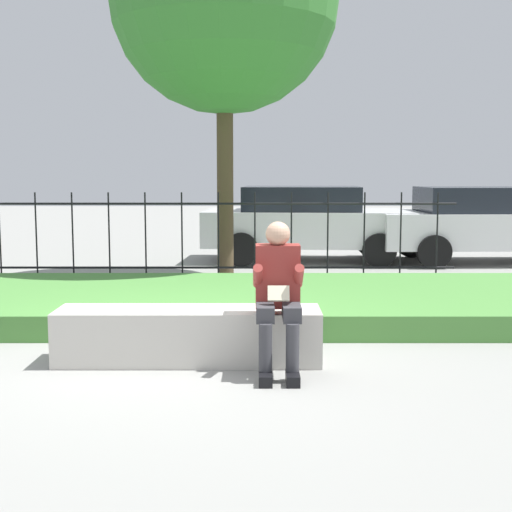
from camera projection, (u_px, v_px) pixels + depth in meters
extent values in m
plane|color=gray|center=(163.00, 362.00, 6.42)|extent=(60.00, 60.00, 0.00)
cube|color=beige|center=(188.00, 335.00, 6.39)|extent=(2.36, 0.56, 0.48)
cube|color=#9B978F|center=(188.00, 357.00, 6.42)|extent=(2.26, 0.52, 0.08)
cube|color=black|center=(264.00, 378.00, 5.74)|extent=(0.11, 0.26, 0.09)
cylinder|color=#38383D|center=(264.00, 347.00, 5.77)|extent=(0.11, 0.11, 0.39)
cube|color=#38383D|center=(264.00, 311.00, 5.95)|extent=(0.15, 0.42, 0.13)
cube|color=black|center=(292.00, 378.00, 5.74)|extent=(0.11, 0.26, 0.09)
cylinder|color=#38383D|center=(291.00, 347.00, 5.77)|extent=(0.11, 0.11, 0.39)
cube|color=#38383D|center=(290.00, 311.00, 5.95)|extent=(0.15, 0.42, 0.13)
cube|color=maroon|center=(277.00, 276.00, 6.13)|extent=(0.38, 0.24, 0.54)
sphere|color=tan|center=(277.00, 234.00, 6.06)|extent=(0.21, 0.21, 0.21)
cylinder|color=maroon|center=(257.00, 276.00, 5.97)|extent=(0.08, 0.29, 0.24)
cylinder|color=maroon|center=(298.00, 276.00, 5.97)|extent=(0.08, 0.29, 0.24)
cube|color=beige|center=(277.00, 293.00, 5.88)|extent=(0.18, 0.09, 0.13)
cube|color=#4C893D|center=(186.00, 302.00, 8.63)|extent=(9.60, 3.09, 0.27)
cylinder|color=black|center=(199.00, 268.00, 10.65)|extent=(7.60, 0.03, 0.03)
cylinder|color=black|center=(199.00, 204.00, 10.54)|extent=(7.60, 0.03, 0.03)
cylinder|color=black|center=(35.00, 240.00, 10.60)|extent=(0.02, 0.02, 1.40)
cylinder|color=black|center=(72.00, 240.00, 10.60)|extent=(0.02, 0.02, 1.40)
cylinder|color=black|center=(108.00, 240.00, 10.60)|extent=(0.02, 0.02, 1.40)
cylinder|color=black|center=(145.00, 240.00, 10.60)|extent=(0.02, 0.02, 1.40)
cylinder|color=black|center=(181.00, 240.00, 10.60)|extent=(0.02, 0.02, 1.40)
cylinder|color=black|center=(217.00, 240.00, 10.60)|extent=(0.02, 0.02, 1.40)
cylinder|color=black|center=(254.00, 240.00, 10.60)|extent=(0.02, 0.02, 1.40)
cylinder|color=black|center=(290.00, 240.00, 10.60)|extent=(0.02, 0.02, 1.40)
cylinder|color=black|center=(327.00, 240.00, 10.61)|extent=(0.02, 0.02, 1.40)
cylinder|color=black|center=(363.00, 240.00, 10.61)|extent=(0.02, 0.02, 1.40)
cylinder|color=black|center=(399.00, 240.00, 10.61)|extent=(0.02, 0.02, 1.40)
cylinder|color=black|center=(436.00, 240.00, 10.61)|extent=(0.02, 0.02, 1.40)
cube|color=silver|center=(494.00, 229.00, 13.42)|extent=(4.50, 1.83, 0.65)
cube|color=black|center=(486.00, 200.00, 13.35)|extent=(2.49, 1.58, 0.47)
cylinder|color=black|center=(433.00, 252.00, 12.58)|extent=(0.61, 0.21, 0.60)
cylinder|color=black|center=(410.00, 242.00, 14.28)|extent=(0.61, 0.21, 0.60)
cube|color=silver|center=(309.00, 228.00, 13.68)|extent=(4.13, 2.05, 0.66)
cube|color=black|center=(301.00, 198.00, 13.63)|extent=(2.31, 1.71, 0.46)
cylinder|color=black|center=(378.00, 250.00, 12.78)|extent=(0.63, 0.24, 0.62)
cylinder|color=black|center=(370.00, 241.00, 14.49)|extent=(0.63, 0.24, 0.62)
cylinder|color=black|center=(240.00, 249.00, 12.95)|extent=(0.63, 0.24, 0.62)
cylinder|color=black|center=(248.00, 240.00, 14.66)|extent=(0.63, 0.24, 0.62)
cylinder|color=#4C3D28|center=(224.00, 173.00, 11.08)|extent=(0.26, 0.26, 3.37)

